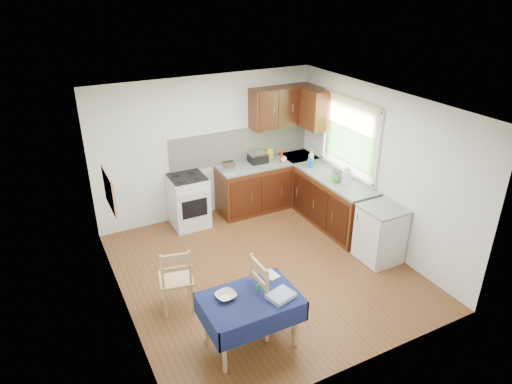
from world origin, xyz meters
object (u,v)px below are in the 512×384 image
kettle (347,176)px  chair_far (176,277)px  dish_rack (338,177)px  chair_near (269,293)px  toaster (228,166)px  sandwich_press (258,158)px  dining_table (250,305)px

kettle → chair_far: bearing=-167.9°
chair_far → kettle: bearing=-156.3°
dish_rack → chair_near: bearing=-120.4°
toaster → sandwich_press: toaster is taller
chair_near → chair_far: bearing=44.3°
dining_table → dish_rack: 3.18m
chair_near → dining_table: bearing=109.5°
toaster → dining_table: bearing=-89.9°
sandwich_press → dish_rack: size_ratio=0.73×
toaster → sandwich_press: 0.67m
dish_rack → kettle: 0.23m
dining_table → dish_rack: (2.56, 1.85, 0.36)m
dish_rack → kettle: kettle is taller
chair_far → chair_near: size_ratio=0.93×
chair_far → chair_near: 1.23m
sandwich_press → kettle: 1.69m
sandwich_press → dish_rack: 1.51m
dining_table → chair_near: 0.34m
sandwich_press → kettle: (0.87, -1.45, 0.04)m
dining_table → kettle: 3.10m
chair_near → kettle: (2.27, 1.53, 0.48)m
dining_table → kettle: bearing=26.7°
toaster → kettle: size_ratio=0.88×
dining_table → toaster: toaster is taller
chair_near → toaster: bearing=-16.1°
chair_near → toaster: toaster is taller
chair_near → kettle: kettle is taller
dining_table → chair_far: 1.13m
dining_table → chair_near: (0.31, 0.12, -0.02)m
sandwich_press → dish_rack: bearing=-66.2°
toaster → dish_rack: dish_rack is taller
chair_far → toaster: (1.62, 2.01, 0.48)m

